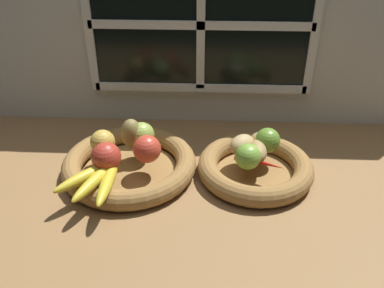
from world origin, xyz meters
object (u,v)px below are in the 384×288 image
object	(u,v)px
potato_large	(257,151)
chili_pepper	(260,162)
lime_near	(248,156)
apple_golden_left	(103,142)
lime_far	(267,140)
apple_green_back	(142,135)
banana_bunch_front	(97,178)
apple_red_front	(106,157)
pear_brown	(131,133)
potato_oblong	(242,144)
fruit_bowl_right	(255,168)
apple_red_right	(147,149)
potato_back	(263,141)
fruit_bowl_left	(130,164)

from	to	relation	value
potato_large	chili_pepper	world-z (taller)	potato_large
chili_pepper	lime_near	bearing A→B (deg)	-142.73
apple_golden_left	lime_far	bearing A→B (deg)	3.55
apple_green_back	banana_bunch_front	world-z (taller)	apple_green_back
lime_near	lime_far	xyz separation A→B (cm)	(5.60, 7.75, 0.04)
apple_green_back	apple_red_front	size ratio (longest dim) A/B	0.93
pear_brown	potato_oblong	size ratio (longest dim) A/B	1.10
fruit_bowl_right	apple_green_back	distance (cm)	30.84
pear_brown	chili_pepper	size ratio (longest dim) A/B	0.65
pear_brown	lime_near	size ratio (longest dim) A/B	1.28
fruit_bowl_right	apple_red_right	size ratio (longest dim) A/B	4.21
potato_back	apple_green_back	bearing A→B (deg)	178.84
potato_oblong	potato_back	xyz separation A→B (cm)	(5.60, 1.60, 0.07)
potato_oblong	apple_green_back	bearing A→B (deg)	175.11
fruit_bowl_right	pear_brown	world-z (taller)	pear_brown
pear_brown	potato_oblong	distance (cm)	28.85
fruit_bowl_right	potato_back	size ratio (longest dim) A/B	4.40
apple_golden_left	lime_near	distance (cm)	37.10
potato_large	apple_green_back	bearing A→B (deg)	170.39
potato_large	potato_back	distance (cm)	4.84
potato_large	lime_near	world-z (taller)	lime_near
potato_large	chili_pepper	distance (cm)	3.39
banana_bunch_front	potato_large	size ratio (longest dim) A/B	2.29
apple_red_front	potato_oblong	bearing A→B (deg)	15.10
apple_green_back	lime_far	xyz separation A→B (cm)	(32.82, -1.17, -0.10)
apple_red_right	potato_back	distance (cm)	30.15
fruit_bowl_left	chili_pepper	distance (cm)	33.60
potato_back	lime_near	bearing A→B (deg)	-118.98
pear_brown	lime_near	bearing A→B (deg)	-15.43
potato_large	lime_far	distance (cm)	5.00
pear_brown	fruit_bowl_left	bearing A→B (deg)	-93.95
potato_oblong	lime_near	size ratio (longest dim) A/B	1.16
fruit_bowl_left	apple_red_right	world-z (taller)	apple_red_right
potato_back	lime_near	distance (cm)	9.49
fruit_bowl_right	lime_far	world-z (taller)	lime_far
apple_golden_left	potato_back	size ratio (longest dim) A/B	0.95
apple_green_back	potato_back	distance (cm)	31.82
fruit_bowl_left	lime_far	world-z (taller)	lime_far
apple_red_front	potato_large	size ratio (longest dim) A/B	0.89
apple_green_back	lime_far	world-z (taller)	apple_green_back
pear_brown	lime_far	xyz separation A→B (cm)	(35.38, -0.47, -0.85)
apple_red_front	apple_green_back	bearing A→B (deg)	58.19
apple_golden_left	banana_bunch_front	size ratio (longest dim) A/B	0.35
fruit_bowl_left	apple_golden_left	size ratio (longest dim) A/B	5.43
chili_pepper	potato_back	bearing A→B (deg)	103.28
apple_red_right	chili_pepper	bearing A→B (deg)	-2.18
potato_back	chili_pepper	distance (cm)	7.80
apple_red_right	fruit_bowl_right	bearing A→B (deg)	4.32
fruit_bowl_left	lime_near	size ratio (longest dim) A/B	5.42
apple_green_back	potato_oblong	world-z (taller)	apple_green_back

